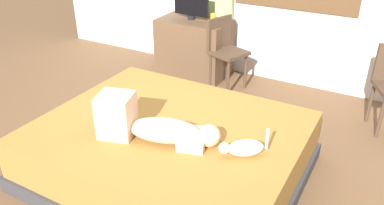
{
  "coord_description": "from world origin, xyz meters",
  "views": [
    {
      "loc": [
        1.58,
        -2.17,
        2.11
      ],
      "look_at": [
        0.21,
        0.27,
        0.62
      ],
      "focal_mm": 36.27,
      "sensor_mm": 36.0,
      "label": 1
    }
  ],
  "objects": [
    {
      "name": "bed",
      "position": [
        0.11,
        0.07,
        0.23
      ],
      "size": [
        2.13,
        1.75,
        0.47
      ],
      "color": "#38383D",
      "rests_on": "ground"
    },
    {
      "name": "tv_monitor",
      "position": [
        -0.8,
        2.06,
        0.92
      ],
      "size": [
        0.48,
        0.1,
        0.35
      ],
      "color": "black",
      "rests_on": "desk"
    },
    {
      "name": "cat",
      "position": [
        0.78,
        -0.01,
        0.54
      ],
      "size": [
        0.3,
        0.25,
        0.21
      ],
      "color": "silver",
      "rests_on": "bed"
    },
    {
      "name": "desk",
      "position": [
        -0.76,
        2.06,
        0.37
      ],
      "size": [
        0.9,
        0.56,
        0.74
      ],
      "color": "brown",
      "rests_on": "ground"
    },
    {
      "name": "ground_plane",
      "position": [
        0.0,
        0.0,
        0.0
      ],
      "size": [
        16.0,
        16.0,
        0.0
      ],
      "primitive_type": "plane",
      "color": "brown"
    },
    {
      "name": "cup",
      "position": [
        -0.54,
        2.15,
        0.78
      ],
      "size": [
        0.07,
        0.07,
        0.08
      ],
      "primitive_type": "cylinder",
      "color": "gold",
      "rests_on": "desk"
    },
    {
      "name": "chair_by_desk",
      "position": [
        -0.25,
        1.9,
        0.51
      ],
      "size": [
        0.48,
        0.48,
        0.86
      ],
      "color": "#4C3828",
      "rests_on": "ground"
    },
    {
      "name": "person_lying",
      "position": [
        0.1,
        -0.14,
        0.59
      ],
      "size": [
        0.93,
        0.49,
        0.34
      ],
      "color": "#CCB299",
      "rests_on": "bed"
    }
  ]
}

